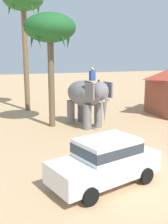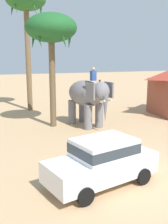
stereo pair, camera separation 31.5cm
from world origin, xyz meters
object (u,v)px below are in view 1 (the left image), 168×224
car_sedan_foreground (105,160)px  palm_tree_behind_elephant (23,4)px  palm_tree_left_of_road (50,31)px  elephant_with_mahout (86,96)px

car_sedan_foreground → palm_tree_behind_elephant: palm_tree_behind_elephant is taller
car_sedan_foreground → palm_tree_left_of_road: bearing=87.4°
elephant_with_mahout → palm_tree_left_of_road: palm_tree_left_of_road is taller
palm_tree_behind_elephant → palm_tree_left_of_road: size_ratio=1.37×
palm_tree_behind_elephant → elephant_with_mahout: bearing=-68.5°
elephant_with_mahout → palm_tree_left_of_road: (-2.10, 0.79, 4.10)m
palm_tree_behind_elephant → palm_tree_left_of_road: 6.44m
car_sedan_foreground → palm_tree_behind_elephant: size_ratio=0.45×
car_sedan_foreground → elephant_with_mahout: 8.29m
elephant_with_mahout → palm_tree_behind_elephant: size_ratio=0.41×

